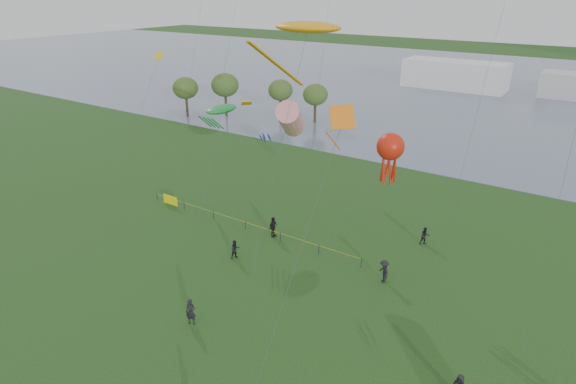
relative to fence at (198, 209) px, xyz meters
The scene contains 15 objects.
ground_plane 21.68m from the fence, 46.91° to the right, with size 400.00×400.00×0.00m, color #163711.
lake 85.46m from the fence, 80.02° to the left, with size 400.00×120.00×0.08m, color slate.
pavilion_left 79.26m from the fence, 87.97° to the left, with size 22.00×8.00×6.00m, color white.
trees 38.70m from the fence, 120.80° to the left, with size 25.00×13.09×7.43m.
fence is the anchor object (origin of this frame).
spectator_a 9.81m from the fence, 27.87° to the right, with size 0.82×0.64×1.68m, color black.
spectator_b 20.50m from the fence, ahead, with size 1.23×0.71×1.90m, color black.
spectator_c 9.11m from the fence, ahead, with size 1.14×0.48×1.95m, color black.
spectator_f 17.36m from the fence, 48.00° to the right, with size 0.69×0.46×1.90m, color black.
spectator_g 22.13m from the fence, 17.17° to the left, with size 0.80×0.62×1.65m, color black.
kite_stingray 20.95m from the fence, 12.60° to the left, with size 5.71×10.26×18.66m.
kite_windsock 14.39m from the fence, 10.74° to the left, with size 7.51×5.25×12.77m.
kite_creature 10.18m from the fence, 84.86° to the left, with size 2.49×7.65×10.36m.
kite_octopus 21.26m from the fence, ahead, with size 4.90×6.57×11.06m.
kite_delta 27.51m from the fence, 27.65° to the right, with size 1.34×10.07×15.78m.
Camera 1 is at (17.00, -15.59, 21.21)m, focal length 30.00 mm.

